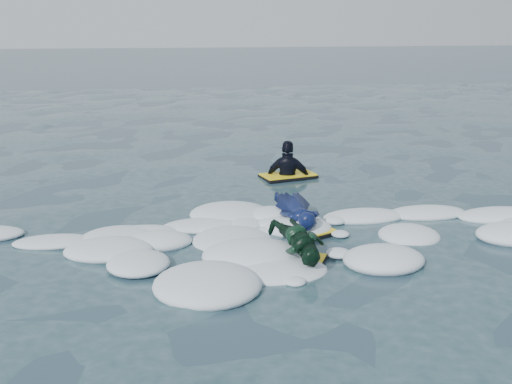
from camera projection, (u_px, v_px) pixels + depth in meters
The scene contains 5 objects.
ground at pixel (270, 268), 7.96m from camera, with size 120.00×120.00×0.00m, color #162C35.
foam_band at pixel (257, 240), 8.94m from camera, with size 12.00×3.10×0.30m, color white, non-canonical shape.
prone_woman_unit at pixel (298, 212), 9.53m from camera, with size 0.97×1.61×0.40m.
prone_child_unit at pixel (301, 244), 8.08m from camera, with size 0.74×1.26×0.46m.
waiting_rider_unit at pixel (288, 181), 12.39m from camera, with size 1.17×0.83×1.58m.
Camera 1 is at (-1.33, -7.31, 3.00)m, focal length 45.00 mm.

